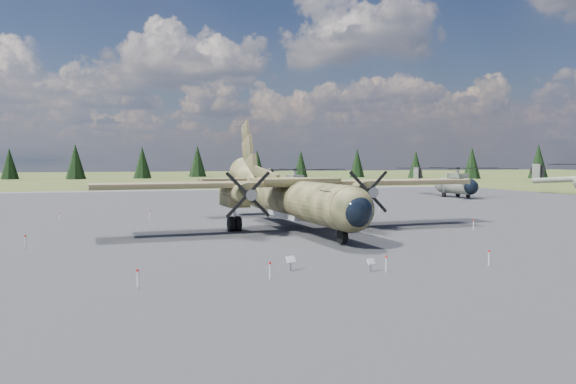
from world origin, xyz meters
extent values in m
plane|color=brown|center=(0.00, 0.00, 0.00)|extent=(500.00, 500.00, 0.00)
cube|color=slate|center=(0.00, 10.00, 0.00)|extent=(120.00, 120.00, 0.04)
cylinder|color=#32351D|center=(2.87, 3.99, 2.49)|extent=(4.13, 19.63, 3.03)
sphere|color=#32351D|center=(3.43, -5.74, 2.49)|extent=(3.14, 3.14, 2.97)
sphere|color=black|center=(3.46, -6.33, 2.44)|extent=(2.30, 2.30, 2.18)
cube|color=black|center=(3.33, -4.01, 3.30)|extent=(2.26, 1.85, 0.60)
cone|color=#32351D|center=(2.15, 16.75, 3.63)|extent=(3.39, 7.60, 4.56)
cube|color=#A5A7AA|center=(2.81, 5.07, 1.25)|extent=(2.42, 6.60, 0.54)
cube|color=#32361C|center=(2.84, 4.53, 3.73)|extent=(31.56, 5.46, 0.38)
cube|color=#32351D|center=(2.84, 4.53, 3.97)|extent=(6.71, 4.26, 0.38)
cylinder|color=#32351D|center=(-2.01, 3.93, 3.14)|extent=(1.94, 5.71, 1.62)
cube|color=#32351D|center=(-2.06, 4.80, 2.43)|extent=(1.83, 3.77, 0.87)
cone|color=gray|center=(-1.81, 0.42, 3.14)|extent=(0.88, 1.02, 0.82)
cylinder|color=black|center=(-2.06, 4.80, 0.60)|extent=(1.02, 1.24, 1.19)
cylinder|color=#32351D|center=(7.72, 4.49, 3.14)|extent=(1.94, 5.71, 1.62)
cube|color=#32351D|center=(7.68, 5.35, 2.43)|extent=(1.83, 3.77, 0.87)
cone|color=gray|center=(7.92, 0.97, 3.14)|extent=(0.88, 1.02, 0.82)
cylinder|color=black|center=(7.68, 5.35, 0.60)|extent=(1.02, 1.24, 1.19)
cube|color=#32351D|center=(2.38, 12.64, 4.28)|extent=(0.77, 8.18, 1.82)
cube|color=#32361C|center=(2.11, 17.29, 3.68)|extent=(10.51, 2.97, 0.24)
cylinder|color=gray|center=(3.35, -4.44, 1.38)|extent=(0.16, 0.16, 0.97)
cylinder|color=black|center=(3.35, -4.44, 0.60)|extent=(0.44, 1.03, 1.01)
cylinder|color=gray|center=(13.11, 37.55, 1.71)|extent=(2.90, 6.84, 2.31)
sphere|color=black|center=(13.40, 34.23, 1.67)|extent=(2.31, 2.31, 2.13)
sphere|color=gray|center=(12.81, 40.87, 1.71)|extent=(2.31, 2.31, 2.13)
cube|color=gray|center=(13.14, 37.18, 3.19)|extent=(1.83, 3.09, 0.69)
cylinder|color=gray|center=(13.14, 37.18, 3.89)|extent=(0.36, 0.36, 0.93)
cylinder|color=gray|center=(12.50, 44.33, 2.04)|extent=(1.48, 7.94, 1.32)
cube|color=gray|center=(12.19, 47.79, 3.19)|extent=(0.32, 1.31, 2.22)
cylinder|color=black|center=(12.51, 47.81, 3.19)|extent=(0.27, 2.40, 2.41)
cylinder|color=black|center=(13.35, 34.78, 0.37)|extent=(0.31, 0.65, 0.63)
cylinder|color=black|center=(11.76, 38.55, 0.37)|extent=(0.34, 0.76, 0.74)
cylinder|color=gray|center=(11.76, 38.55, 0.86)|extent=(0.14, 0.14, 1.34)
cylinder|color=black|center=(14.25, 38.77, 0.37)|extent=(0.34, 0.76, 0.74)
cylinder|color=gray|center=(14.25, 38.77, 0.86)|extent=(0.14, 0.14, 1.34)
cylinder|color=gray|center=(37.88, 35.01, 1.77)|extent=(2.85, 7.02, 2.39)
sphere|color=black|center=(38.12, 31.58, 1.72)|extent=(2.34, 2.34, 2.20)
sphere|color=gray|center=(37.65, 38.44, 1.77)|extent=(2.34, 2.34, 2.20)
cube|color=gray|center=(37.91, 34.63, 3.29)|extent=(1.83, 3.16, 0.72)
cylinder|color=gray|center=(37.91, 34.63, 4.01)|extent=(0.37, 0.37, 0.95)
cylinder|color=gray|center=(37.41, 42.01, 2.10)|extent=(1.35, 8.19, 1.37)
cube|color=gray|center=(37.16, 45.58, 3.29)|extent=(0.30, 1.35, 2.29)
cylinder|color=black|center=(37.50, 45.61, 3.29)|extent=(0.23, 2.48, 2.48)
cylinder|color=black|center=(38.08, 32.15, 0.38)|extent=(0.31, 0.67, 0.65)
cylinder|color=black|center=(36.52, 36.06, 0.38)|extent=(0.34, 0.78, 0.76)
cylinder|color=gray|center=(36.52, 36.06, 0.88)|extent=(0.14, 0.14, 1.38)
cylinder|color=black|center=(39.09, 36.24, 0.38)|extent=(0.34, 0.78, 0.76)
cylinder|color=gray|center=(39.09, 36.24, 0.88)|extent=(0.14, 0.14, 1.38)
cylinder|color=gray|center=(59.95, 38.56, 2.36)|extent=(3.43, 9.06, 1.54)
cube|color=gray|center=(58.82, 42.43, 3.71)|extent=(0.65, 1.51, 2.58)
cylinder|color=black|center=(59.18, 42.54, 3.71)|extent=(0.84, 2.70, 2.79)
cube|color=gray|center=(-2.44, -11.65, 0.30)|extent=(0.10, 0.10, 0.60)
cube|color=white|center=(-2.44, -11.70, 0.59)|extent=(0.51, 0.28, 0.34)
cube|color=gray|center=(1.35, -13.07, 0.27)|extent=(0.10, 0.10, 0.54)
cube|color=white|center=(1.35, -13.12, 0.53)|extent=(0.47, 0.31, 0.31)
cylinder|color=white|center=(-10.00, -13.50, 0.40)|extent=(0.07, 0.07, 0.80)
cylinder|color=red|center=(-10.00, -13.50, 0.80)|extent=(0.12, 0.12, 0.10)
cylinder|color=white|center=(-4.00, -13.50, 0.40)|extent=(0.07, 0.07, 0.80)
cylinder|color=red|center=(-4.00, -13.50, 0.80)|extent=(0.12, 0.12, 0.10)
cylinder|color=white|center=(2.00, -13.50, 0.40)|extent=(0.07, 0.07, 0.80)
cylinder|color=red|center=(2.00, -13.50, 0.80)|extent=(0.12, 0.12, 0.10)
cylinder|color=white|center=(8.00, -13.50, 0.40)|extent=(0.07, 0.07, 0.80)
cylinder|color=red|center=(8.00, -13.50, 0.80)|extent=(0.12, 0.12, 0.10)
cylinder|color=white|center=(-16.00, 16.00, 0.40)|extent=(0.07, 0.07, 0.80)
cylinder|color=red|center=(-16.00, 16.00, 0.80)|extent=(0.12, 0.12, 0.10)
cylinder|color=white|center=(-8.00, 16.00, 0.40)|extent=(0.07, 0.07, 0.80)
cylinder|color=red|center=(-8.00, 16.00, 0.80)|extent=(0.12, 0.12, 0.10)
cylinder|color=white|center=(0.00, 16.00, 0.40)|extent=(0.07, 0.07, 0.80)
cylinder|color=red|center=(0.00, 16.00, 0.80)|extent=(0.12, 0.12, 0.10)
cylinder|color=white|center=(8.00, 16.00, 0.40)|extent=(0.07, 0.07, 0.80)
cylinder|color=red|center=(8.00, 16.00, 0.80)|extent=(0.12, 0.12, 0.10)
cylinder|color=white|center=(16.00, 16.00, 0.40)|extent=(0.07, 0.07, 0.80)
cylinder|color=red|center=(16.00, 16.00, 0.80)|extent=(0.12, 0.12, 0.10)
cylinder|color=white|center=(-16.50, 0.00, 0.40)|extent=(0.07, 0.07, 0.80)
cylinder|color=red|center=(-16.50, 0.00, 0.80)|extent=(0.12, 0.12, 0.10)
cylinder|color=white|center=(16.50, 0.00, 0.40)|extent=(0.07, 0.07, 0.80)
cylinder|color=red|center=(16.50, 0.00, 0.80)|extent=(0.12, 0.12, 0.10)
cone|color=black|center=(115.11, 107.37, 5.35)|extent=(5.99, 5.99, 10.70)
cone|color=black|center=(94.60, 112.58, 4.90)|extent=(5.49, 5.49, 9.80)
cone|color=black|center=(80.42, 122.23, 4.47)|extent=(5.01, 5.01, 8.94)
cone|color=black|center=(65.86, 135.56, 4.85)|extent=(5.43, 5.43, 9.70)
cone|color=black|center=(46.62, 137.68, 4.52)|extent=(5.07, 5.07, 9.05)
cone|color=black|center=(35.13, 151.43, 4.65)|extent=(5.21, 5.21, 9.31)
cone|color=black|center=(15.03, 155.74, 5.42)|extent=(6.07, 6.07, 10.84)
cone|color=black|center=(-3.93, 142.68, 5.00)|extent=(5.61, 5.61, 10.01)
cone|color=black|center=(-23.41, 141.09, 5.30)|extent=(5.94, 5.94, 10.61)
cone|color=black|center=(-42.27, 145.84, 4.67)|extent=(5.23, 5.23, 9.34)
camera|label=1|loc=(-10.66, -38.64, 5.60)|focal=35.00mm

